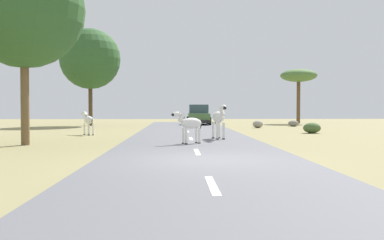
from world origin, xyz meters
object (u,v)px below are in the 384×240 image
at_px(zebra_0, 219,118).
at_px(bush_1, 312,128).
at_px(tree_3, 299,76).
at_px(rock_2, 258,124).
at_px(zebra_1, 190,124).
at_px(car_0, 199,115).
at_px(tree_2, 24,8).
at_px(zebra_2, 88,120).
at_px(tree_1, 90,59).
at_px(rock_1, 293,123).

distance_m(zebra_0, bush_1, 7.99).
distance_m(tree_3, rock_2, 11.28).
bearing_deg(zebra_1, car_0, -32.29).
relative_size(zebra_1, car_0, 0.31).
relative_size(car_0, tree_2, 0.55).
bearing_deg(tree_3, zebra_1, -115.73).
xyz_separation_m(zebra_1, tree_3, (11.22, 23.28, 3.68)).
bearing_deg(zebra_2, tree_2, -134.93).
relative_size(tree_1, tree_3, 1.56).
height_order(zebra_0, tree_2, tree_2).
distance_m(zebra_1, tree_1, 20.91).
bearing_deg(zebra_2, tree_3, 11.01).
relative_size(tree_2, bush_1, 7.64).
relative_size(zebra_0, tree_1, 0.22).
xyz_separation_m(zebra_2, rock_1, (14.38, 10.27, -0.57)).
distance_m(zebra_2, rock_1, 17.68).
xyz_separation_m(zebra_1, bush_1, (7.51, 7.66, -0.55)).
distance_m(bush_1, rock_2, 7.10).
xyz_separation_m(bush_1, rock_1, (1.42, 9.09, -0.07)).
xyz_separation_m(zebra_2, bush_1, (12.96, 1.17, -0.51)).
distance_m(zebra_2, bush_1, 13.02).
xyz_separation_m(car_0, tree_1, (-9.19, -1.14, 4.77)).
height_order(zebra_2, tree_3, tree_3).
relative_size(tree_3, rock_2, 6.71).
height_order(car_0, tree_1, tree_1).
xyz_separation_m(zebra_0, rock_1, (7.48, 14.25, -0.80)).
bearing_deg(car_0, rock_1, 157.58).
bearing_deg(tree_1, zebra_0, -60.40).
xyz_separation_m(car_0, tree_2, (-8.04, -19.79, 4.66)).
bearing_deg(zebra_2, tree_1, 66.63).
xyz_separation_m(car_0, bush_1, (6.12, -12.29, -0.54)).
relative_size(zebra_2, tree_1, 0.17).
height_order(zebra_0, rock_1, zebra_0).
height_order(tree_1, rock_2, tree_1).
distance_m(zebra_0, tree_1, 19.29).
distance_m(tree_1, tree_3, 19.58).
relative_size(car_0, tree_3, 0.83).
bearing_deg(tree_1, tree_2, -86.46).
height_order(zebra_1, zebra_2, zebra_1).
bearing_deg(car_0, zebra_1, 86.55).
bearing_deg(zebra_1, zebra_2, 11.71).
relative_size(zebra_0, bush_1, 1.69).
relative_size(zebra_1, rock_1, 1.60).
xyz_separation_m(zebra_2, tree_2, (-1.20, -6.33, 4.69)).
relative_size(tree_1, rock_1, 9.57).
bearing_deg(zebra_0, tree_1, -71.08).
height_order(zebra_0, tree_1, tree_1).
height_order(zebra_1, rock_1, zebra_1).
bearing_deg(bush_1, rock_2, 105.68).
xyz_separation_m(zebra_1, rock_2, (5.59, 14.50, -0.59)).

